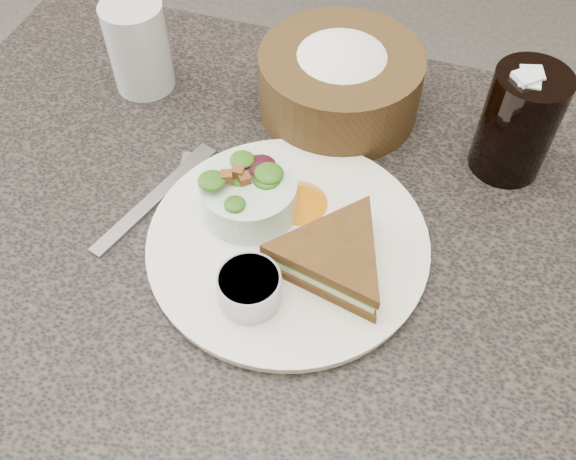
# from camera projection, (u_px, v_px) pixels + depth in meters

# --- Properties ---
(floor) EXTENTS (6.00, 6.00, 0.00)m
(floor) POSITION_uv_depth(u_px,v_px,m) (287.00, 449.00, 1.32)
(floor) COLOR #5A5754
(floor) RESTS_ON ground
(dining_table) EXTENTS (1.00, 0.70, 0.75)m
(dining_table) POSITION_uv_depth(u_px,v_px,m) (286.00, 370.00, 1.02)
(dining_table) COLOR black
(dining_table) RESTS_ON floor
(dinner_plate) EXTENTS (0.30, 0.30, 0.01)m
(dinner_plate) POSITION_uv_depth(u_px,v_px,m) (288.00, 243.00, 0.70)
(dinner_plate) COLOR silver
(dinner_plate) RESTS_ON dining_table
(sandwich) EXTENTS (0.18, 0.18, 0.04)m
(sandwich) POSITION_uv_depth(u_px,v_px,m) (335.00, 258.00, 0.66)
(sandwich) COLOR #523315
(sandwich) RESTS_ON dinner_plate
(salad_bowl) EXTENTS (0.13, 0.13, 0.06)m
(salad_bowl) POSITION_uv_depth(u_px,v_px,m) (249.00, 191.00, 0.70)
(salad_bowl) COLOR silver
(salad_bowl) RESTS_ON dinner_plate
(dressing_ramekin) EXTENTS (0.08, 0.08, 0.04)m
(dressing_ramekin) POSITION_uv_depth(u_px,v_px,m) (250.00, 289.00, 0.64)
(dressing_ramekin) COLOR #969AA0
(dressing_ramekin) RESTS_ON dinner_plate
(orange_wedge) EXTENTS (0.10, 0.10, 0.03)m
(orange_wedge) POSITION_uv_depth(u_px,v_px,m) (298.00, 195.00, 0.72)
(orange_wedge) COLOR orange
(orange_wedge) RESTS_ON dinner_plate
(fork) EXTENTS (0.07, 0.17, 0.00)m
(fork) POSITION_uv_depth(u_px,v_px,m) (149.00, 203.00, 0.74)
(fork) COLOR gray
(fork) RESTS_ON dining_table
(knife) EXTENTS (0.06, 0.19, 0.00)m
(knife) POSITION_uv_depth(u_px,v_px,m) (176.00, 213.00, 0.74)
(knife) COLOR #A8AFB8
(knife) RESTS_ON dining_table
(bread_basket) EXTENTS (0.21, 0.21, 0.12)m
(bread_basket) POSITION_uv_depth(u_px,v_px,m) (341.00, 73.00, 0.80)
(bread_basket) COLOR brown
(bread_basket) RESTS_ON dining_table
(cola_glass) EXTENTS (0.10, 0.10, 0.15)m
(cola_glass) POSITION_uv_depth(u_px,v_px,m) (520.00, 119.00, 0.73)
(cola_glass) COLOR black
(cola_glass) RESTS_ON dining_table
(water_glass) EXTENTS (0.09, 0.09, 0.12)m
(water_glass) POSITION_uv_depth(u_px,v_px,m) (138.00, 47.00, 0.83)
(water_glass) COLOR silver
(water_glass) RESTS_ON dining_table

